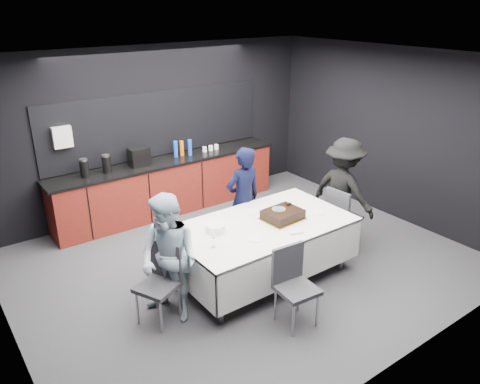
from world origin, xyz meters
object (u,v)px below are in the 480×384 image
Objects in this scene: champagne_flute at (213,235)px; person_left at (169,259)px; cake_assembly at (283,215)px; plate_stack at (215,228)px; chair_right at (341,213)px; person_right at (343,191)px; chair_near at (293,280)px; party_table at (263,233)px; chair_left at (161,277)px; person_center at (243,199)px.

person_left is (-0.53, 0.09, -0.17)m from champagne_flute.
cake_assembly reaches higher than plate_stack.
chair_right is 0.35m from person_right.
person_left is at bearing 170.32° from champagne_flute.
cake_assembly is 0.94m from plate_stack.
chair_near is at bearing -73.96° from plate_stack.
chair_near is at bearing 112.23° from person_right.
chair_near is at bearing -108.25° from party_table.
person_left reaches higher than chair_near.
chair_near reaches higher than plate_stack.
plate_stack reaches higher than party_table.
chair_near is 1.41m from person_left.
chair_near is 0.60× the size of person_left.
cake_assembly is 1.80m from chair_left.
cake_assembly is (0.29, -0.05, 0.20)m from party_table.
party_table is 1.48× the size of person_center.
champagne_flute reaches higher than chair_near.
chair_near is at bearing 30.42° from person_left.
champagne_flute is (-0.24, -0.31, 0.11)m from plate_stack.
champagne_flute is at bearing 89.80° from person_right.
party_table is at bearing 9.98° from champagne_flute.
person_left is at bearing 27.62° from person_center.
cake_assembly is 0.58× the size of chair_right.
champagne_flute is at bearing -127.52° from plate_stack.
cake_assembly is at bearing -179.32° from chair_right.
person_right is (1.37, -0.65, 0.02)m from person_center.
party_table is at bearing 71.75° from chair_near.
chair_right is (2.08, -0.20, -0.30)m from plate_stack.
plate_stack is 2.25m from person_right.
champagne_flute is 1.04m from chair_near.
champagne_flute is at bearing 40.33° from person_center.
chair_near is (0.56, -0.79, -0.40)m from champagne_flute.
plate_stack is (-0.62, 0.16, 0.19)m from party_table.
champagne_flute is 1.45m from person_center.
person_center reaches higher than cake_assembly.
chair_left is at bearing -141.07° from person_left.
person_center reaches higher than plate_stack.
chair_right is at bearing -1.54° from party_table.
party_table is 4.30× the size of cake_assembly.
cake_assembly reaches higher than chair_left.
plate_stack is 0.80m from person_left.
plate_stack is 1.18m from chair_near.
person_center is (1.11, 0.91, -0.15)m from champagne_flute.
chair_right reaches higher than plate_stack.
person_left is (-1.39, -0.06, 0.12)m from party_table.
plate_stack is (-0.92, 0.21, -0.01)m from cake_assembly.
person_right is at bearing 28.38° from chair_near.
chair_right is 0.57× the size of person_right.
plate_stack is 0.92m from chair_left.
person_right is at bearing 3.77° from party_table.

